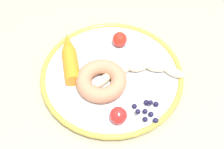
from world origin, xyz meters
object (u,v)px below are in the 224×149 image
object	(u,v)px
tomato_near	(118,115)
plate	(112,75)
dining_table	(118,94)
banana	(138,69)
donut	(101,81)
blueberry_pile	(147,110)
tomato_mid	(120,39)
carrot_orange	(70,57)

from	to	relation	value
tomato_near	plate	bearing A→B (deg)	-22.62
plate	dining_table	bearing A→B (deg)	-85.78
banana	donut	bearing A→B (deg)	84.04
blueberry_pile	tomato_mid	bearing A→B (deg)	-13.11
dining_table	carrot_orange	distance (m)	0.16
dining_table	carrot_orange	size ratio (longest dim) A/B	8.70
banana	carrot_orange	world-z (taller)	carrot_orange
tomato_mid	banana	bearing A→B (deg)	175.41
banana	plate	bearing A→B (deg)	66.10
carrot_orange	donut	world-z (taller)	same
blueberry_pile	plate	bearing A→B (deg)	7.63
dining_table	tomato_near	bearing A→B (deg)	149.65
dining_table	banana	distance (m)	0.12
banana	carrot_orange	distance (m)	0.15
dining_table	blueberry_pile	size ratio (longest dim) A/B	20.83
donut	blueberry_pile	world-z (taller)	donut
plate	carrot_orange	world-z (taller)	carrot_orange
plate	donut	size ratio (longest dim) A/B	2.92
plate	banana	distance (m)	0.06
banana	tomato_near	size ratio (longest dim) A/B	5.57
banana	dining_table	bearing A→B (deg)	53.94
blueberry_pile	tomato_near	size ratio (longest dim) A/B	1.72
dining_table	blueberry_pile	distance (m)	0.16
banana	tomato_mid	size ratio (longest dim) A/B	5.54
banana	carrot_orange	xyz separation A→B (m)	(0.10, 0.12, 0.00)
plate	tomato_mid	xyz separation A→B (m)	(0.07, -0.06, 0.02)
plate	donut	distance (m)	0.04
carrot_orange	blueberry_pile	bearing A→B (deg)	-157.55
dining_table	banana	xyz separation A→B (m)	(-0.02, -0.03, 0.11)
carrot_orange	donut	bearing A→B (deg)	-161.17
banana	blueberry_pile	size ratio (longest dim) A/B	3.23
plate	blueberry_pile	world-z (taller)	blueberry_pile
banana	donut	size ratio (longest dim) A/B	1.78
dining_table	carrot_orange	xyz separation A→B (m)	(0.08, 0.08, 0.11)
dining_table	donut	xyz separation A→B (m)	(-0.02, 0.05, 0.11)
banana	tomato_mid	world-z (taller)	tomato_mid
tomato_near	carrot_orange	bearing A→B (deg)	6.75
tomato_mid	donut	bearing A→B (deg)	132.13
blueberry_pile	tomato_near	xyz separation A→B (m)	(0.01, 0.06, 0.01)
blueberry_pile	banana	bearing A→B (deg)	-20.97
tomato_near	dining_table	bearing A→B (deg)	-30.35
plate	donut	xyz separation A→B (m)	(-0.01, 0.03, 0.02)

